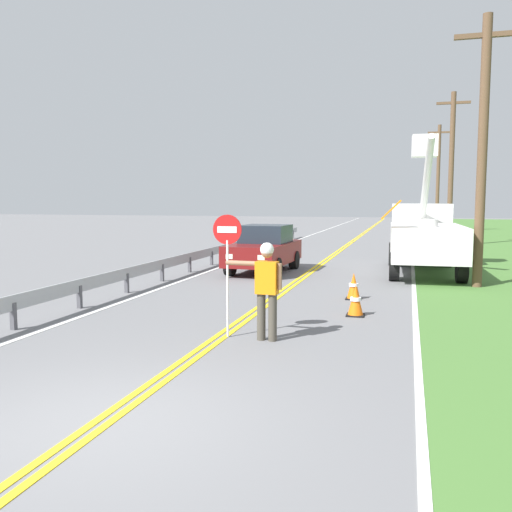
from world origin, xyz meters
TOP-DOWN VIEW (x-y plane):
  - ground_plane at (0.00, 0.00)m, footprint 160.00×160.00m
  - centerline_yellow_left at (-0.09, 20.00)m, footprint 0.11×110.00m
  - centerline_yellow_right at (0.09, 20.00)m, footprint 0.11×110.00m
  - edge_line_right at (3.60, 20.00)m, footprint 0.12×110.00m
  - edge_line_left at (-3.60, 20.00)m, footprint 0.12×110.00m
  - flagger_worker at (0.90, 4.17)m, footprint 1.09×0.26m
  - stop_sign_paddle at (0.13, 4.21)m, footprint 0.56×0.04m
  - utility_bucket_truck at (3.92, 15.18)m, footprint 2.67×6.89m
  - oncoming_sedan_nearest at (-1.63, 13.59)m, footprint 2.05×4.17m
  - utility_pole_near at (5.42, 11.97)m, footprint 1.80×0.28m
  - utility_pole_mid at (5.60, 27.06)m, footprint 1.80×0.28m
  - utility_pole_far at (5.57, 41.14)m, footprint 1.80×0.28m
  - traffic_cone_lead at (2.29, 6.81)m, footprint 0.40×0.40m
  - traffic_cone_mid at (2.05, 8.88)m, footprint 0.40×0.40m
  - guardrail_left_shoulder at (-4.20, 16.17)m, footprint 0.10×32.00m

SIDE VIEW (x-z plane):
  - ground_plane at x=0.00m, z-range 0.00..0.00m
  - centerline_yellow_left at x=-0.09m, z-range 0.00..0.01m
  - centerline_yellow_right at x=0.09m, z-range 0.00..0.01m
  - edge_line_right at x=3.60m, z-range 0.00..0.01m
  - edge_line_left at x=-3.60m, z-range 0.00..0.01m
  - traffic_cone_lead at x=2.29m, z-range -0.01..0.69m
  - traffic_cone_mid at x=2.05m, z-range -0.01..0.69m
  - guardrail_left_shoulder at x=-4.20m, z-range 0.16..0.87m
  - oncoming_sedan_nearest at x=-1.63m, z-range -0.02..1.68m
  - flagger_worker at x=0.90m, z-range 0.13..1.96m
  - utility_bucket_truck at x=3.92m, z-range -1.10..3.90m
  - stop_sign_paddle at x=0.13m, z-range 0.54..2.87m
  - utility_pole_near at x=5.42m, z-range 0.18..8.10m
  - utility_pole_mid at x=5.60m, z-range 0.18..8.73m
  - utility_pole_far at x=5.57m, z-range 0.18..8.78m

